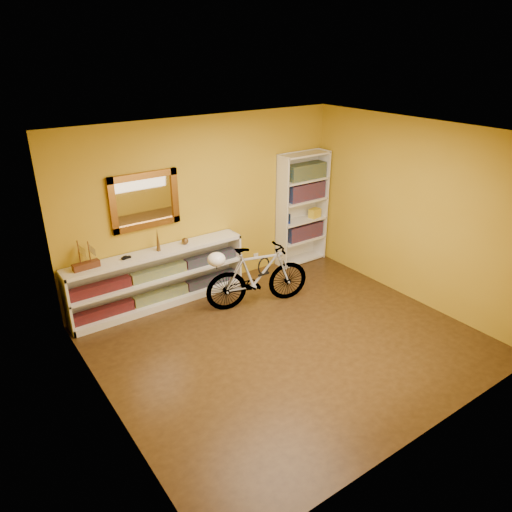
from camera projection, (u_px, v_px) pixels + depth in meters
floor at (287, 342)px, 6.12m from camera, size 4.50×4.00×0.01m
ceiling at (294, 135)px, 5.05m from camera, size 4.50×4.00×0.01m
back_wall at (205, 205)px, 7.08m from camera, size 4.50×0.01×2.60m
left_wall at (100, 304)px, 4.40m from camera, size 0.01×4.00×2.60m
right_wall at (414, 213)px, 6.77m from camera, size 0.01×4.00×2.60m
gilt_mirror at (145, 201)px, 6.45m from camera, size 0.98×0.06×0.78m
wall_socket at (256, 256)px, 7.97m from camera, size 0.09×0.02×0.09m
console_unit at (159, 279)px, 6.82m from camera, size 2.60×0.35×0.85m
cd_row_lower at (161, 295)px, 6.91m from camera, size 2.50×0.13×0.14m
cd_row_upper at (159, 272)px, 6.76m from camera, size 2.50×0.13×0.14m
model_ship at (84, 254)px, 6.05m from camera, size 0.35×0.15×0.40m
toy_car at (126, 259)px, 6.41m from camera, size 0.00×0.01×0.00m
bronze_ornament at (158, 240)px, 6.59m from camera, size 0.06×0.06×0.34m
decorative_orb at (185, 241)px, 6.86m from camera, size 0.10×0.10×0.10m
bookcase at (302, 209)px, 8.02m from camera, size 0.90×0.30×1.90m
book_row_a at (304, 231)px, 8.22m from camera, size 0.70×0.22×0.26m
book_row_b at (305, 191)px, 7.93m from camera, size 0.70×0.22×0.28m
book_row_c at (306, 171)px, 7.79m from camera, size 0.70×0.22×0.25m
travel_mug at (288, 219)px, 7.89m from camera, size 0.07×0.07×0.16m
red_tin at (293, 175)px, 7.69m from camera, size 0.16×0.16×0.19m
yellow_bag at (315, 213)px, 8.17m from camera, size 0.21×0.16×0.15m
bicycle at (258, 276)px, 6.82m from camera, size 0.80×1.62×0.92m
helmet at (216, 259)px, 6.49m from camera, size 0.26×0.24×0.19m
u_lock at (264, 266)px, 6.79m from camera, size 0.20×0.02×0.20m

